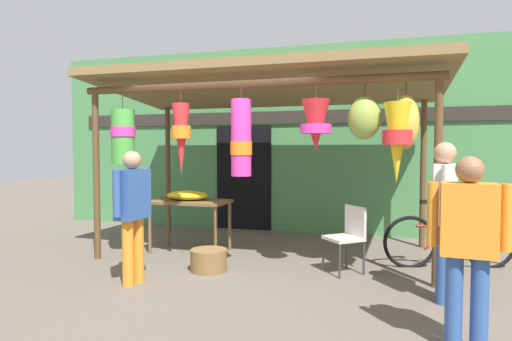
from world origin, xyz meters
TOP-DOWN VIEW (x-y plane):
  - ground_plane at (0.00, 0.00)m, footprint 30.00×30.00m
  - shop_facade at (-0.00, 2.70)m, footprint 9.07×0.29m
  - market_stall_canopy at (0.50, 0.59)m, footprint 4.99×2.61m
  - display_table at (-0.76, 0.55)m, footprint 1.16×0.68m
  - flower_heap_on_table at (-0.82, 0.58)m, footprint 0.65×0.46m
  - folding_chair at (1.64, 0.11)m, footprint 0.56×0.56m
  - wicker_basket_by_table at (-0.08, -0.34)m, footprint 0.47×0.47m
  - parked_bicycle at (2.89, 0.72)m, footprint 1.70×0.59m
  - vendor_in_orange at (-0.70, -1.11)m, footprint 0.27×0.59m
  - customer_foreground at (2.66, -0.69)m, footprint 0.24×0.59m
  - shopper_by_bananas at (2.70, -1.85)m, footprint 0.59×0.25m

SIDE VIEW (x-z plane):
  - ground_plane at x=0.00m, z-range 0.00..0.00m
  - wicker_basket_by_table at x=-0.08m, z-range 0.00..0.28m
  - parked_bicycle at x=2.89m, z-range -0.11..0.81m
  - folding_chair at x=1.64m, z-range 0.08..0.92m
  - display_table at x=-0.76m, z-range 0.30..1.08m
  - flower_heap_on_table at x=-0.82m, z-range 0.79..0.93m
  - shopper_by_bananas at x=2.70m, z-range 0.13..1.64m
  - vendor_in_orange at x=-0.70m, z-range 0.13..1.67m
  - customer_foreground at x=2.66m, z-range 0.15..1.78m
  - shop_facade at x=0.00m, z-range 0.00..3.47m
  - market_stall_canopy at x=0.50m, z-range 0.94..3.62m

